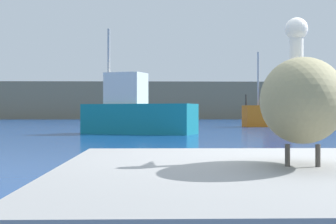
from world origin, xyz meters
TOP-DOWN VIEW (x-y plane):
  - hillside_backdrop at (0.00, 77.62)m, footprint 140.00×14.87m
  - pier_dock at (-0.38, -0.93)m, footprint 2.86×3.15m
  - pelican at (-0.37, -0.92)m, footprint 0.68×1.35m
  - fishing_boat_teal at (-1.96, 19.14)m, footprint 5.07×3.28m
  - fishing_boat_orange at (6.87, 30.71)m, footprint 4.68×1.80m

SIDE VIEW (x-z plane):
  - pier_dock at x=-0.38m, z-range 0.00..0.60m
  - fishing_boat_teal at x=-1.96m, z-range -1.37..3.22m
  - pelican at x=-0.37m, z-range 0.53..1.47m
  - fishing_boat_orange at x=6.87m, z-range -1.36..3.45m
  - hillside_backdrop at x=0.00m, z-range 0.00..5.20m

